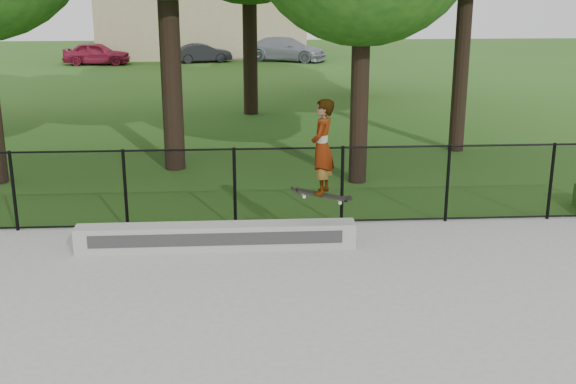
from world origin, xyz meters
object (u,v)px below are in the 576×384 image
at_px(skater_airborne, 322,149).
at_px(car_a, 97,53).
at_px(car_b, 203,53).
at_px(car_c, 286,49).
at_px(grind_ledge, 217,237).

bearing_deg(skater_airborne, car_a, 107.39).
distance_m(car_b, car_c, 4.74).
bearing_deg(car_c, grind_ledge, -161.17).
bearing_deg(grind_ledge, car_b, 93.10).
relative_size(car_b, skater_airborne, 1.63).
height_order(car_a, skater_airborne, skater_airborne).
bearing_deg(car_b, car_a, 83.04).
relative_size(car_b, car_c, 0.67).
bearing_deg(car_a, grind_ledge, -163.54).
bearing_deg(car_b, skater_airborne, 172.00).
xyz_separation_m(grind_ledge, car_c, (3.11, 30.07, 0.39)).
bearing_deg(grind_ledge, car_a, 104.24).
relative_size(car_a, skater_airborne, 2.02).
bearing_deg(car_b, car_c, -99.51).
distance_m(grind_ledge, car_a, 29.83).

